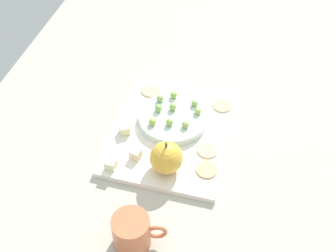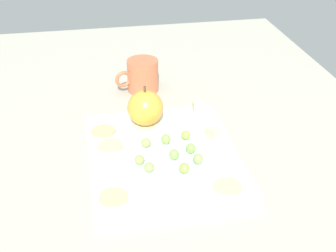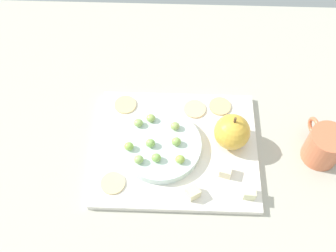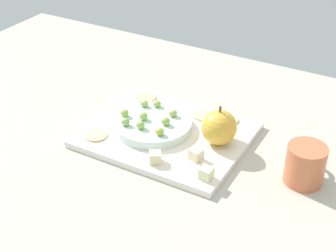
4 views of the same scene
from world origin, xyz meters
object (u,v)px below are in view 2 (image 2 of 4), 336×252
(cheese_cube_1, at_px, (183,119))
(grape_1, at_px, (174,154))
(cracker_3, at_px, (110,146))
(grape_0, at_px, (139,160))
(apple_whole, at_px, (145,108))
(grape_2, at_px, (191,148))
(cheese_cube_0, at_px, (214,133))
(cracker_0, at_px, (114,197))
(grape_5, at_px, (184,168))
(cup, at_px, (142,76))
(cracker_1, at_px, (103,131))
(serving_dish, at_px, (169,157))
(grape_4, at_px, (149,167))
(cracker_2, at_px, (227,186))
(grape_7, at_px, (166,139))
(grape_8, at_px, (146,143))
(grape_6, at_px, (185,134))
(grape_3, at_px, (198,159))
(platter, at_px, (163,156))
(cheese_cube_2, at_px, (199,107))

(cheese_cube_1, distance_m, grape_1, 0.16)
(cracker_3, bearing_deg, grape_0, -154.55)
(apple_whole, distance_m, grape_2, 0.16)
(cheese_cube_0, relative_size, cracker_0, 0.47)
(grape_5, xyz_separation_m, cup, (0.38, 0.02, -0.00))
(grape_2, distance_m, cup, 0.33)
(cracker_1, bearing_deg, cheese_cube_0, -106.04)
(serving_dish, height_order, grape_0, grape_0)
(cracker_3, xyz_separation_m, grape_4, (-0.12, -0.06, 0.03))
(apple_whole, xyz_separation_m, cracker_2, (-0.23, -0.10, -0.03))
(grape_1, distance_m, grape_7, 0.05)
(cracker_3, relative_size, grape_0, 2.53)
(grape_8, relative_size, cup, 0.18)
(grape_2, bearing_deg, grape_4, 116.87)
(cracker_0, bearing_deg, grape_8, -31.97)
(cracker_0, bearing_deg, cracker_2, -92.05)
(grape_5, xyz_separation_m, grape_6, (0.10, -0.02, -0.00))
(grape_2, bearing_deg, cheese_cube_1, -6.33)
(grape_5, bearing_deg, grape_1, 12.05)
(cracker_0, xyz_separation_m, grape_2, (0.07, -0.14, 0.03))
(serving_dish, xyz_separation_m, grape_3, (-0.04, -0.04, 0.02))
(apple_whole, distance_m, grape_6, 0.11)
(apple_whole, xyz_separation_m, grape_6, (-0.10, -0.06, -0.01))
(apple_whole, bearing_deg, grape_2, -158.21)
(grape_3, distance_m, grape_8, 0.10)
(grape_1, distance_m, grape_5, 0.04)
(cheese_cube_1, relative_size, grape_6, 1.20)
(platter, height_order, grape_2, grape_2)
(cheese_cube_1, bearing_deg, grape_2, 173.67)
(cracker_0, bearing_deg, cracker_3, -2.47)
(cheese_cube_0, bearing_deg, grape_0, 119.38)
(cracker_3, distance_m, grape_5, 0.17)
(cheese_cube_0, relative_size, cracker_1, 0.47)
(cracker_2, xyz_separation_m, grape_7, (0.12, 0.08, 0.03))
(grape_8, height_order, cup, cup)
(grape_6, bearing_deg, grape_2, 178.41)
(grape_0, bearing_deg, grape_4, -152.26)
(cheese_cube_0, xyz_separation_m, grape_2, (-0.07, 0.06, 0.02))
(cheese_cube_1, height_order, cheese_cube_2, same)
(apple_whole, bearing_deg, grape_0, 168.35)
(grape_7, xyz_separation_m, cup, (0.29, 0.00, -0.00))
(cheese_cube_0, bearing_deg, grape_7, 108.57)
(grape_4, xyz_separation_m, cup, (0.37, -0.04, -0.00))
(platter, bearing_deg, grape_0, 137.43)
(cheese_cube_2, bearing_deg, cheese_cube_1, 134.44)
(grape_3, relative_size, grape_7, 1.00)
(grape_6, bearing_deg, cracker_2, -162.11)
(grape_0, bearing_deg, grape_1, -87.32)
(cracker_1, xyz_separation_m, grape_7, (-0.09, -0.11, 0.03))
(cheese_cube_2, height_order, cup, cup)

